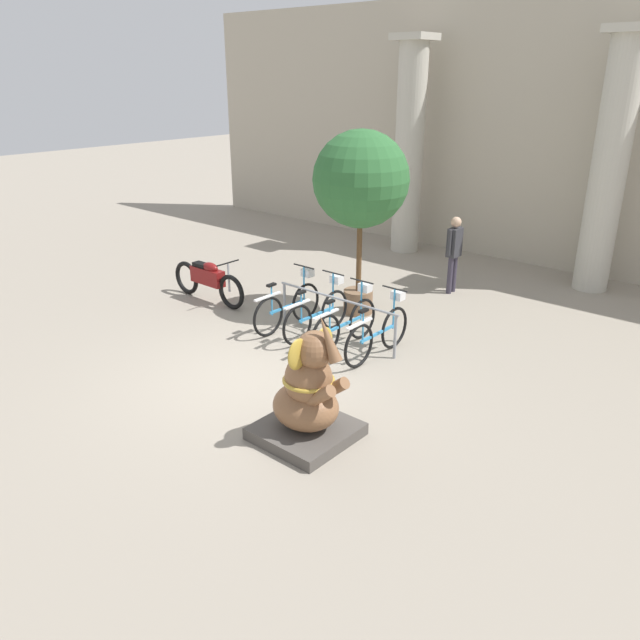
% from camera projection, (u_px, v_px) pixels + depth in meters
% --- Properties ---
extents(ground_plane, '(60.00, 60.00, 0.00)m').
position_uv_depth(ground_plane, '(256.00, 378.00, 9.48)').
color(ground_plane, gray).
extents(building_facade, '(20.00, 0.20, 6.00)m').
position_uv_depth(building_facade, '(520.00, 133.00, 14.42)').
color(building_facade, '#B2A893').
rests_on(building_facade, ground_plane).
extents(column_left, '(0.88, 0.88, 5.16)m').
position_uv_depth(column_left, '(409.00, 146.00, 15.29)').
color(column_left, '#BCB7A8').
rests_on(column_left, ground_plane).
extents(column_right, '(0.88, 0.88, 5.16)m').
position_uv_depth(column_right, '(610.00, 164.00, 12.42)').
color(column_right, '#BCB7A8').
rests_on(column_right, ground_plane).
extents(bike_rack, '(2.55, 0.05, 0.77)m').
position_uv_depth(bike_rack, '(336.00, 308.00, 10.67)').
color(bike_rack, gray).
rests_on(bike_rack, ground_plane).
extents(bicycle_0, '(0.48, 1.70, 1.07)m').
position_uv_depth(bicycle_0, '(289.00, 305.00, 11.20)').
color(bicycle_0, black).
rests_on(bicycle_0, ground_plane).
extents(bicycle_1, '(0.48, 1.70, 1.07)m').
position_uv_depth(bicycle_1, '(318.00, 313.00, 10.84)').
color(bicycle_1, black).
rests_on(bicycle_1, ground_plane).
extents(bicycle_2, '(0.48, 1.70, 1.07)m').
position_uv_depth(bicycle_2, '(346.00, 323.00, 10.42)').
color(bicycle_2, black).
rests_on(bicycle_2, ground_plane).
extents(bicycle_3, '(0.48, 1.70, 1.07)m').
position_uv_depth(bicycle_3, '(378.00, 332.00, 10.05)').
color(bicycle_3, black).
rests_on(bicycle_3, ground_plane).
extents(elephant_statue, '(1.14, 1.14, 1.76)m').
position_uv_depth(elephant_statue, '(308.00, 397.00, 7.71)').
color(elephant_statue, '#4C4742').
rests_on(elephant_statue, ground_plane).
extents(motorcycle, '(2.08, 0.55, 0.94)m').
position_uv_depth(motorcycle, '(208.00, 279.00, 12.48)').
color(motorcycle, black).
rests_on(motorcycle, ground_plane).
extents(person_pedestrian, '(0.21, 0.47, 1.61)m').
position_uv_depth(person_pedestrian, '(454.00, 248.00, 12.80)').
color(person_pedestrian, '#383342').
rests_on(person_pedestrian, ground_plane).
extents(potted_tree, '(1.74, 1.74, 3.42)m').
position_uv_depth(potted_tree, '(361.00, 183.00, 11.14)').
color(potted_tree, brown).
rests_on(potted_tree, ground_plane).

